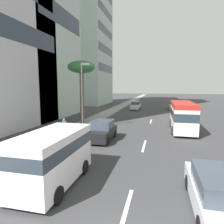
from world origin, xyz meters
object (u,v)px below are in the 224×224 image
Objects in this scene: pedestrian_near_lamp at (64,126)px; palm_tree at (81,70)px; car_third at (136,106)px; van_fourth at (52,155)px; car_lead at (102,131)px; minibus_second at (182,115)px; car_sixth at (220,193)px; street_lamp at (83,89)px; car_fifth at (174,106)px.

pedestrian_near_lamp is 0.21× the size of palm_tree.
van_fourth is (-32.35, 0.00, 0.66)m from car_third.
car_lead is 9.32m from palm_tree.
car_lead reaches higher than car_third.
palm_tree is (0.53, 11.34, 4.93)m from minibus_second.
palm_tree reaches higher than car_sixth.
car_sixth is (-32.92, -7.04, -0.02)m from car_third.
car_third is 33.66m from car_sixth.
pedestrian_near_lamp is (-5.17, 10.81, -0.63)m from minibus_second.
pedestrian_near_lamp is (-23.97, 3.69, 0.23)m from car_third.
street_lamp reaches higher than car_sixth.
palm_tree is at bearing -13.01° from car_third.
car_third is at bearing 100.55° from car_fifth.
minibus_second is 14.15m from car_sixth.
car_fifth is 27.74m from pedestrian_near_lamp.
car_third is at bearing 20.75° from minibus_second.
car_fifth is 23.64m from palm_tree.
van_fourth reaches higher than car_sixth.
minibus_second is at bearing 127.40° from car_lead.
car_fifth is 2.78× the size of pedestrian_near_lamp.
car_third is 0.68× the size of street_lamp.
street_lamp reaches higher than car_third.
car_fifth is at bearing -0.82° from car_sixth.
street_lamp is (-20.92, 3.01, 3.61)m from car_third.
car_third is at bearing -13.01° from palm_tree.
van_fourth is at bearing -0.01° from car_third.
car_sixth is 0.64× the size of palm_tree.
palm_tree is 1.08× the size of street_lamp.
van_fourth is 3.04× the size of pedestrian_near_lamp.
palm_tree reaches higher than van_fourth.
car_third is at bearing 12.07° from car_sixth.
street_lamp reaches higher than van_fourth.
car_lead is at bearing 127.40° from minibus_second.
car_third is 0.98× the size of van_fourth.
van_fourth is 1.09× the size of car_fifth.
car_sixth is at bearing 39.05° from car_lead.
car_fifth is at bearing -30.85° from palm_tree.
street_lamp is (12.00, 10.04, 3.63)m from car_sixth.
car_sixth is at bearing 85.41° from van_fourth.
van_fourth is (-8.11, 0.00, 0.64)m from car_lead.
street_lamp is (3.32, 3.00, 3.60)m from car_lead.
pedestrian_near_lamp is at bearing -156.28° from van_fourth.
minibus_second is at bearing -0.33° from car_sixth.
street_lamp is at bearing 101.86° from minibus_second.
palm_tree is (5.97, 4.22, 5.78)m from car_lead.
pedestrian_near_lamp reaches higher than car_lead.
car_lead is 0.92× the size of car_fifth.
palm_tree reaches higher than car_fifth.
van_fourth is 0.69× the size of street_lamp.
street_lamp is at bearing -137.89° from car_lead.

